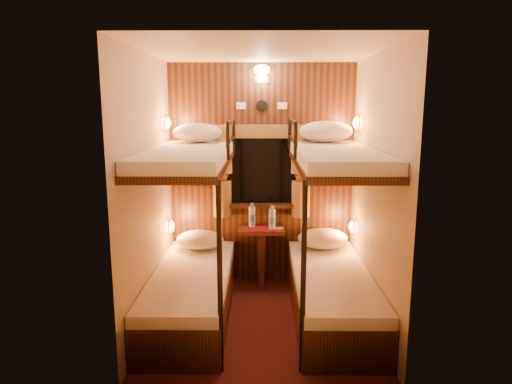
{
  "coord_description": "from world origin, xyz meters",
  "views": [
    {
      "loc": [
        -0.0,
        -3.93,
        1.96
      ],
      "look_at": [
        -0.05,
        0.15,
        1.18
      ],
      "focal_mm": 32.0,
      "sensor_mm": 36.0,
      "label": 1
    }
  ],
  "objects_px": {
    "table": "(261,248)",
    "bottle_left": "(252,217)",
    "bunk_left": "(191,260)",
    "bunk_right": "(332,260)",
    "bottle_right": "(272,219)"
  },
  "relations": [
    {
      "from": "bunk_left",
      "to": "bottle_left",
      "type": "xyz_separation_m",
      "value": [
        0.54,
        0.83,
        0.2
      ]
    },
    {
      "from": "bunk_left",
      "to": "table",
      "type": "relative_size",
      "value": 2.9
    },
    {
      "from": "bunk_left",
      "to": "bottle_left",
      "type": "distance_m",
      "value": 1.01
    },
    {
      "from": "bunk_left",
      "to": "table",
      "type": "distance_m",
      "value": 1.02
    },
    {
      "from": "bottle_left",
      "to": "bottle_right",
      "type": "xyz_separation_m",
      "value": [
        0.22,
        -0.1,
        -0.0
      ]
    },
    {
      "from": "bunk_left",
      "to": "bunk_right",
      "type": "xyz_separation_m",
      "value": [
        1.3,
        0.0,
        0.0
      ]
    },
    {
      "from": "bottle_left",
      "to": "bunk_right",
      "type": "bearing_deg",
      "value": -47.72
    },
    {
      "from": "table",
      "to": "bottle_left",
      "type": "distance_m",
      "value": 0.37
    },
    {
      "from": "bunk_left",
      "to": "bunk_right",
      "type": "distance_m",
      "value": 1.3
    },
    {
      "from": "bunk_left",
      "to": "bottle_right",
      "type": "bearing_deg",
      "value": 43.56
    },
    {
      "from": "bunk_right",
      "to": "bottle_right",
      "type": "height_order",
      "value": "bunk_right"
    },
    {
      "from": "bunk_left",
      "to": "bunk_right",
      "type": "relative_size",
      "value": 1.0
    },
    {
      "from": "bunk_right",
      "to": "bottle_left",
      "type": "xyz_separation_m",
      "value": [
        -0.75,
        0.83,
        0.2
      ]
    },
    {
      "from": "bunk_left",
      "to": "bunk_right",
      "type": "height_order",
      "value": "same"
    },
    {
      "from": "bunk_left",
      "to": "bottle_left",
      "type": "height_order",
      "value": "bunk_left"
    }
  ]
}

